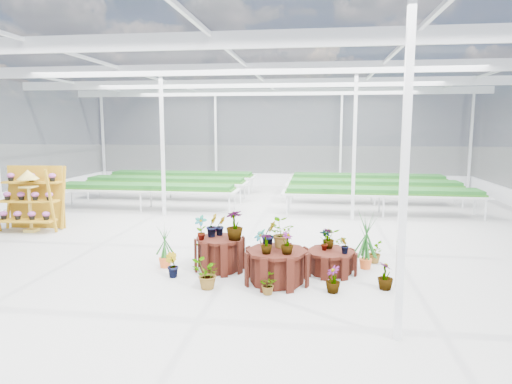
# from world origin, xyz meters

# --- Properties ---
(ground_plane) EXTENTS (24.00, 24.00, 0.00)m
(ground_plane) POSITION_xyz_m (0.00, 0.00, 0.00)
(ground_plane) COLOR gray
(ground_plane) RESTS_ON ground
(greenhouse_shell) EXTENTS (18.00, 24.00, 4.50)m
(greenhouse_shell) POSITION_xyz_m (0.00, 0.00, 2.25)
(greenhouse_shell) COLOR white
(greenhouse_shell) RESTS_ON ground
(steel_frame) EXTENTS (18.00, 24.00, 4.50)m
(steel_frame) POSITION_xyz_m (0.00, 0.00, 2.25)
(steel_frame) COLOR silver
(steel_frame) RESTS_ON ground
(nursery_benches) EXTENTS (16.00, 7.00, 0.84)m
(nursery_benches) POSITION_xyz_m (0.00, 7.20, 0.42)
(nursery_benches) COLOR silver
(nursery_benches) RESTS_ON ground
(plinth_tall) EXTENTS (1.28, 1.28, 0.66)m
(plinth_tall) POSITION_xyz_m (-0.02, -1.36, 0.33)
(plinth_tall) COLOR #36120B
(plinth_tall) RESTS_ON ground
(plinth_mid) EXTENTS (1.47, 1.47, 0.62)m
(plinth_mid) POSITION_xyz_m (1.18, -1.96, 0.31)
(plinth_mid) COLOR #36120B
(plinth_mid) RESTS_ON ground
(plinth_low) EXTENTS (1.21, 1.21, 0.45)m
(plinth_low) POSITION_xyz_m (2.18, -1.26, 0.22)
(plinth_low) COLOR #36120B
(plinth_low) RESTS_ON ground
(shelf_rack) EXTENTS (1.74, 1.01, 1.78)m
(shelf_rack) POSITION_xyz_m (-5.94, 1.38, 0.89)
(shelf_rack) COLOR #A87816
(shelf_rack) RESTS_ON ground
(bird_table) EXTENTS (0.48, 0.48, 1.72)m
(bird_table) POSITION_xyz_m (-5.86, 1.28, 0.86)
(bird_table) COLOR gold
(bird_table) RESTS_ON ground
(nursery_plants) EXTENTS (4.68, 2.86, 1.34)m
(nursery_plants) POSITION_xyz_m (0.95, -1.19, 0.50)
(nursery_plants) COLOR #1A551D
(nursery_plants) RESTS_ON ground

